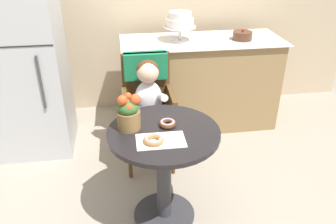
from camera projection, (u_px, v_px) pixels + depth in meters
The scene contains 12 objects.
ground_plane at pixel (164, 215), 2.49m from camera, with size 8.00×8.00×0.00m, color gray.
cafe_table at pixel (164, 158), 2.25m from camera, with size 0.72×0.72×0.72m.
wicker_chair at pixel (147, 93), 2.83m from camera, with size 0.42×0.45×0.95m.
seated_child at pixel (149, 97), 2.68m from camera, with size 0.27×0.32×0.73m.
paper_napkin at pixel (161, 141), 2.05m from camera, with size 0.29×0.18×0.00m, color white.
donut_front at pixel (168, 123), 2.19m from camera, with size 0.11×0.11×0.04m.
donut_mid at pixel (154, 140), 2.02m from camera, with size 0.12×0.12×0.04m.
flower_vase at pixel (128, 112), 2.13m from camera, with size 0.16×0.15×0.25m.
display_counter at pixel (200, 83), 3.48m from camera, with size 1.56×0.62×0.90m.
tiered_cake_stand at pixel (180, 21), 3.15m from camera, with size 0.30×0.30×0.27m.
round_layer_cake at pixel (242, 36), 3.25m from camera, with size 0.19×0.19×0.10m.
refrigerator at pixel (24, 60), 2.91m from camera, with size 0.64×0.63×1.70m.
Camera 1 is at (-0.24, -1.82, 1.85)m, focal length 36.54 mm.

